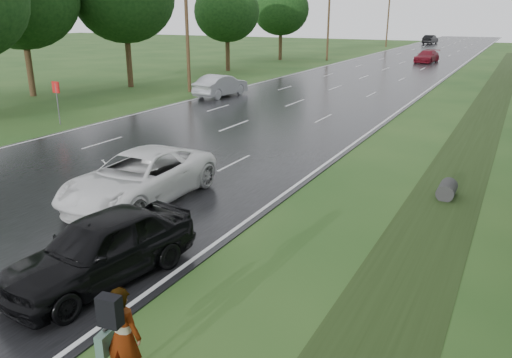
{
  "coord_description": "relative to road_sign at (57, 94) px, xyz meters",
  "views": [
    {
      "loc": [
        13.16,
        -6.36,
        5.69
      ],
      "look_at": [
        6.98,
        5.29,
        1.3
      ],
      "focal_mm": 35.0,
      "sensor_mm": 36.0,
      "label": 1
    }
  ],
  "objects": [
    {
      "name": "road_sign",
      "position": [
        0.0,
        0.0,
        0.0
      ],
      "size": [
        0.5,
        0.06,
        2.3
      ],
      "color": "slate",
      "rests_on": "ground"
    },
    {
      "name": "utility_pole_far",
      "position": [
        -0.7,
        43.0,
        3.55
      ],
      "size": [
        1.6,
        0.26,
        10.0
      ],
      "color": "#3E2C19",
      "rests_on": "ground"
    },
    {
      "name": "dark_sedan",
      "position": [
        14.03,
        -11.23,
        -0.83
      ],
      "size": [
        2.49,
        4.75,
        1.54
      ],
      "primitive_type": "imported",
      "rotation": [
        0.0,
        0.0,
        -0.15
      ],
      "color": "black",
      "rests_on": "road"
    },
    {
      "name": "utility_pole_mid",
      "position": [
        -0.7,
        13.0,
        3.55
      ],
      "size": [
        1.6,
        0.26,
        10.0
      ],
      "color": "#3E2C19",
      "rests_on": "ground"
    },
    {
      "name": "tree_west_d",
      "position": [
        -5.7,
        27.0,
        4.18
      ],
      "size": [
        6.6,
        6.6,
        8.8
      ],
      "color": "#3E2C19",
      "rests_on": "ground"
    },
    {
      "name": "center_line",
      "position": [
        8.5,
        33.0,
        -1.6
      ],
      "size": [
        0.12,
        180.0,
        0.01
      ],
      "primitive_type": "cube",
      "color": "silver",
      "rests_on": "road"
    },
    {
      "name": "far_car_red",
      "position": [
        11.01,
        45.74,
        -0.88
      ],
      "size": [
        2.55,
        5.16,
        1.44
      ],
      "primitive_type": "imported",
      "rotation": [
        0.0,
        0.0,
        -0.11
      ],
      "color": "maroon",
      "rests_on": "road"
    },
    {
      "name": "drainage_ditch",
      "position": [
        20.0,
        6.71,
        -1.61
      ],
      "size": [
        2.2,
        120.0,
        0.56
      ],
      "color": "#1F2F12",
      "rests_on": "ground"
    },
    {
      "name": "pedestrian",
      "position": [
        16.68,
        -13.49,
        -0.74
      ],
      "size": [
        0.84,
        0.68,
        1.75
      ],
      "rotation": [
        0.0,
        0.0,
        3.28
      ],
      "color": "#A5998C",
      "rests_on": "ground"
    },
    {
      "name": "edge_stripe_west",
      "position": [
        1.75,
        33.0,
        -1.6
      ],
      "size": [
        0.12,
        180.0,
        0.01
      ],
      "primitive_type": "cube",
      "color": "silver",
      "rests_on": "road"
    },
    {
      "name": "far_car_dark",
      "position": [
        4.66,
        85.65,
        -0.77
      ],
      "size": [
        2.3,
        5.24,
        1.67
      ],
      "primitive_type": "imported",
      "rotation": [
        0.0,
        0.0,
        3.04
      ],
      "color": "black",
      "rests_on": "road"
    },
    {
      "name": "utility_pole_distant",
      "position": [
        -0.7,
        73.0,
        3.55
      ],
      "size": [
        1.6,
        0.26,
        10.0
      ],
      "color": "#3E2C19",
      "rests_on": "ground"
    },
    {
      "name": "tree_west_f",
      "position": [
        -6.3,
        41.0,
        4.49
      ],
      "size": [
        7.0,
        7.0,
        9.29
      ],
      "color": "#3E2C19",
      "rests_on": "ground"
    },
    {
      "name": "white_pickup",
      "position": [
        11.5,
        -7.0,
        -0.82
      ],
      "size": [
        2.69,
        5.68,
        1.57
      ],
      "primitive_type": "imported",
      "rotation": [
        0.0,
        0.0,
        0.02
      ],
      "color": "white",
      "rests_on": "road"
    },
    {
      "name": "road",
      "position": [
        8.5,
        33.0,
        -1.62
      ],
      "size": [
        14.0,
        180.0,
        0.04
      ],
      "primitive_type": "cube",
      "color": "black",
      "rests_on": "ground"
    },
    {
      "name": "silver_sedan",
      "position": [
        2.7,
        12.07,
        -0.83
      ],
      "size": [
        1.96,
        4.77,
        1.54
      ],
      "primitive_type": "imported",
      "rotation": [
        0.0,
        0.0,
        3.07
      ],
      "color": "#9C9EA4",
      "rests_on": "road"
    },
    {
      "name": "edge_stripe_east",
      "position": [
        15.25,
        33.0,
        -1.6
      ],
      "size": [
        0.12,
        180.0,
        0.01
      ],
      "primitive_type": "cube",
      "color": "silver",
      "rests_on": "road"
    }
  ]
}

